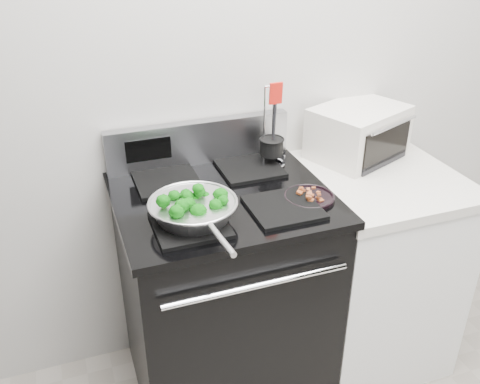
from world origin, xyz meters
name	(u,v)px	position (x,y,z in m)	size (l,w,h in m)	color
back_wall	(265,58)	(0.00, 1.75, 1.35)	(4.00, 0.02, 2.70)	#B7B4AE
gas_range	(224,293)	(-0.30, 1.41, 0.49)	(0.79, 0.69, 1.13)	black
counter	(369,265)	(0.39, 1.41, 0.46)	(0.62, 0.68, 0.92)	white
skillet	(193,209)	(-0.45, 1.27, 1.00)	(0.30, 0.48, 0.07)	silver
broccoli_pile	(193,204)	(-0.45, 1.27, 1.02)	(0.24, 0.24, 0.08)	#043106
bacon_plate	(309,195)	(-0.01, 1.28, 0.97)	(0.19, 0.19, 0.04)	black
utensil_holder	(271,151)	(-0.03, 1.59, 1.01)	(0.11, 0.11, 0.35)	silver
toaster_oven	(358,132)	(0.38, 1.61, 1.03)	(0.47, 0.42, 0.22)	silver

